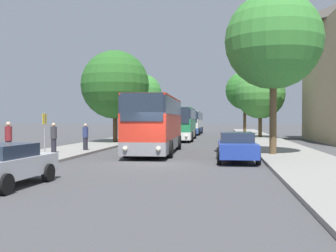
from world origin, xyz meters
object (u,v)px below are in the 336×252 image
Objects in this scene: bus_front at (156,124)px; pedestrian_walking_back at (85,137)px; tree_left_far at (115,85)px; bus_stop_sign at (45,128)px; tree_right_far at (260,94)px; parked_car_left_curb at (3,164)px; tree_left_near at (142,94)px; parked_car_right_near at (237,146)px; tree_right_mid at (245,90)px; pedestrian_waiting_near at (8,140)px; bus_rear at (192,122)px; pedestrian_waiting_far at (54,138)px; bus_middle at (181,123)px; tree_right_near at (273,41)px.

pedestrian_walking_back is at bearing 178.70° from bus_front.
bus_front is 1.29× the size of tree_left_far.
bus_stop_sign is 1.38× the size of pedestrian_walking_back.
parked_car_left_curb is at bearing -108.43° from tree_right_far.
tree_left_near is at bearing 101.94° from bus_front.
parked_car_right_near is 1.94× the size of bus_stop_sign.
tree_right_mid reaches higher than bus_stop_sign.
parked_car_right_near is 11.69m from pedestrian_waiting_near.
bus_stop_sign is at bearing -99.53° from bus_rear.
tree_left_far reaches higher than parked_car_left_curb.
tree_left_far is at bearing 118.22° from bus_front.
tree_right_mid is at bearing -95.13° from parked_car_right_near.
bus_front is at bearing 81.55° from parked_car_left_curb.
parked_car_right_near is at bearing -69.73° from tree_left_near.
parked_car_left_curb is at bearing -7.29° from pedestrian_waiting_far.
tree_left_near is (-0.69, 28.68, 4.37)m from pedestrian_waiting_far.
bus_middle is 1.39× the size of tree_left_near.
pedestrian_waiting_far is (-3.05, 10.51, 0.32)m from parked_car_left_curb.
bus_rear is (-0.15, 30.53, -0.15)m from bus_front.
bus_rear is 35.23m from parked_car_right_near.
bus_rear is 1.43× the size of tree_left_near.
bus_rear is at bearing -83.15° from parked_car_right_near.
tree_left_near is at bearing 153.17° from pedestrian_waiting_near.
tree_right_far is at bearing -23.02° from tree_left_near.
parked_car_left_curb is at bearing -129.90° from tree_right_near.
tree_right_mid is at bearing 132.49° from pedestrian_waiting_near.
bus_front is at bearing -60.03° from tree_left_far.
parked_car_left_curb is at bearing 2.75° from pedestrian_waiting_near.
pedestrian_waiting_far is at bearing -122.01° from tree_right_far.
parked_car_left_curb is 0.47× the size of tree_right_mid.
bus_front is 10.76m from tree_left_far.
pedestrian_waiting_far is (-5.57, -32.87, -0.66)m from bus_rear.
tree_left_far is (-10.02, 13.20, 4.36)m from parked_car_right_near.
tree_left_far is at bearing 52.19° from pedestrian_walking_back.
bus_middle is 0.97× the size of bus_rear.
tree_right_mid reaches higher than pedestrian_walking_back.
bus_stop_sign is at bearing -92.79° from tree_left_far.
tree_left_far is 1.06× the size of tree_right_far.
bus_middle is 10.08m from tree_right_far.
parked_car_left_curb is 0.88× the size of parked_car_right_near.
bus_middle is (-0.00, 15.32, -0.14)m from bus_front.
pedestrian_waiting_near is at bearing -120.29° from tree_right_far.
bus_rear is 8.50m from tree_right_mid.
tree_right_far reaches higher than bus_middle.
bus_rear reaches higher than parked_car_left_curb.
pedestrian_waiting_far is 0.22× the size of tree_left_near.
tree_right_near is at bearing 71.70° from pedestrian_waiting_far.
pedestrian_waiting_near is (-11.62, -1.27, 0.33)m from parked_car_right_near.
pedestrian_waiting_far is at bearing 136.87° from pedestrian_waiting_near.
tree_right_near reaches higher than parked_car_left_curb.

